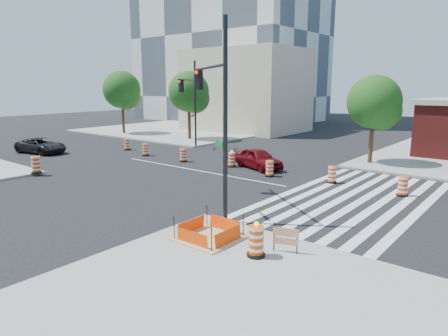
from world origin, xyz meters
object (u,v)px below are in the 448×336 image
(signal_pole_se, at_px, (215,101))
(red_coupe, at_px, (258,158))
(dark_suv, at_px, (41,146))
(signal_pole_nw, at_px, (191,96))

(signal_pole_se, bearing_deg, red_coupe, -31.31)
(dark_suv, bearing_deg, signal_pole_nw, -53.83)
(dark_suv, relative_size, signal_pole_nw, 0.61)
(red_coupe, relative_size, dark_suv, 0.88)
(red_coupe, distance_m, signal_pole_nw, 10.39)
(signal_pole_se, xyz_separation_m, signal_pole_nw, (-12.99, 12.06, -0.29))
(dark_suv, bearing_deg, signal_pole_se, -107.55)
(red_coupe, height_order, signal_pole_nw, signal_pole_nw)
(red_coupe, bearing_deg, signal_pole_nw, 92.00)
(dark_suv, height_order, signal_pole_nw, signal_pole_nw)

